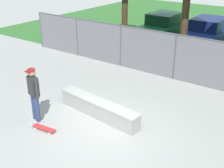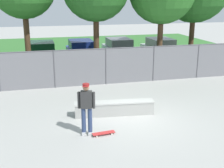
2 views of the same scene
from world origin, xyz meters
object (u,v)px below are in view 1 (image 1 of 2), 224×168
(skateboarder, at_px, (34,93))
(car_green, at_px, (163,27))
(skateboard, at_px, (44,128))
(car_blue, at_px, (207,33))
(concrete_ledge, at_px, (99,108))

(skateboarder, height_order, car_green, skateboarder)
(skateboard, height_order, car_blue, car_blue)
(skateboard, relative_size, car_green, 0.19)
(concrete_ledge, height_order, car_green, car_green)
(concrete_ledge, relative_size, car_green, 0.77)
(car_green, bearing_deg, skateboarder, -83.60)
(skateboard, xyz_separation_m, car_green, (-1.81, 11.46, 0.77))
(concrete_ledge, xyz_separation_m, car_green, (-2.62, 9.78, 0.55))
(concrete_ledge, xyz_separation_m, skateboard, (-0.81, -1.68, -0.22))
(car_green, height_order, car_blue, same)
(skateboarder, bearing_deg, car_blue, 82.70)
(car_green, bearing_deg, car_blue, 2.08)
(concrete_ledge, bearing_deg, skateboard, -115.81)
(skateboard, height_order, car_green, car_green)
(car_green, distance_m, car_blue, 2.72)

